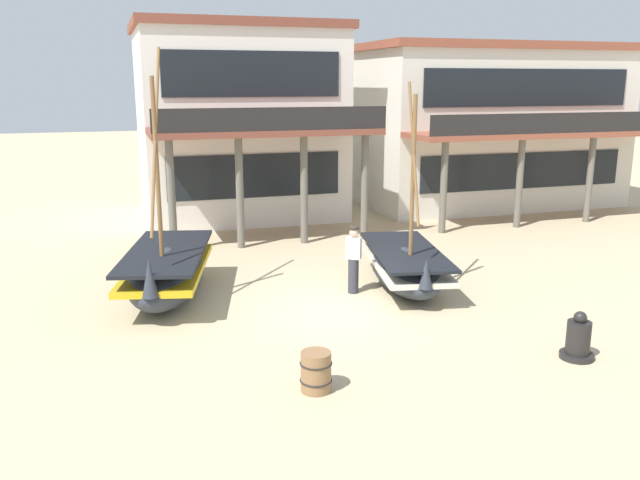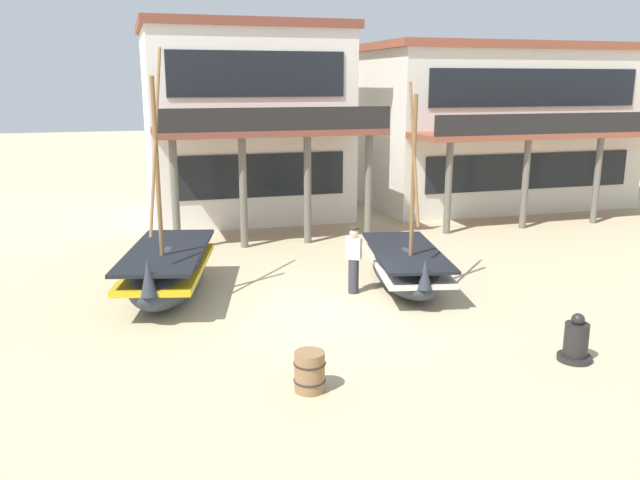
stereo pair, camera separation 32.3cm
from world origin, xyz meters
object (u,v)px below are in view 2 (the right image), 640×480
object	(u,v)px
capstan_winch	(576,342)
harbor_building_main	(244,122)
fishing_boat_near_left	(406,267)
harbor_building_annex	(488,125)
fishing_boat_centre_large	(168,271)
wooden_barrel	(310,371)
fisherman_by_hull	(354,261)

from	to	relation	value
capstan_winch	harbor_building_main	size ratio (longest dim) A/B	0.10
fishing_boat_near_left	capstan_winch	distance (m)	5.20
harbor_building_main	harbor_building_annex	world-z (taller)	harbor_building_main
fishing_boat_centre_large	capstan_winch	distance (m)	9.27
wooden_barrel	harbor_building_annex	bearing A→B (deg)	51.41
fishing_boat_centre_large	fisherman_by_hull	distance (m)	4.53
wooden_barrel	harbor_building_main	size ratio (longest dim) A/B	0.08
fisherman_by_hull	fishing_boat_centre_large	bearing A→B (deg)	167.83
fisherman_by_hull	harbor_building_annex	bearing A→B (deg)	47.21
fisherman_by_hull	harbor_building_main	bearing A→B (deg)	93.86
fisherman_by_hull	capstan_winch	xyz separation A→B (m)	(2.65, -5.03, -0.47)
fishing_boat_near_left	wooden_barrel	world-z (taller)	fishing_boat_near_left
wooden_barrel	harbor_building_main	world-z (taller)	harbor_building_main
fishing_boat_centre_large	wooden_barrel	world-z (taller)	fishing_boat_centre_large
fisherman_by_hull	capstan_winch	size ratio (longest dim) A/B	1.80
wooden_barrel	harbor_building_main	distance (m)	15.99
capstan_winch	wooden_barrel	xyz separation A→B (m)	(-5.13, 0.23, -0.02)
capstan_winch	harbor_building_annex	bearing A→B (deg)	65.37
capstan_winch	harbor_building_annex	xyz separation A→B (m)	(7.17, 15.64, 2.95)
wooden_barrel	fisherman_by_hull	bearing A→B (deg)	62.69
fishing_boat_near_left	fisherman_by_hull	xyz separation A→B (m)	(-1.41, -0.02, 0.27)
fisherman_by_hull	wooden_barrel	world-z (taller)	fisherman_by_hull
fisherman_by_hull	harbor_building_main	world-z (taller)	harbor_building_main
capstan_winch	wooden_barrel	world-z (taller)	capstan_winch
capstan_winch	fisherman_by_hull	bearing A→B (deg)	117.76
fishing_boat_centre_large	capstan_winch	size ratio (longest dim) A/B	6.30
fisherman_by_hull	harbor_building_annex	xyz separation A→B (m)	(9.82, 10.61, 2.49)
harbor_building_main	harbor_building_annex	size ratio (longest dim) A/B	0.81
fishing_boat_near_left	harbor_building_main	size ratio (longest dim) A/B	0.57
fishing_boat_centre_large	fisherman_by_hull	xyz separation A→B (m)	(4.43, -0.96, 0.16)
harbor_building_main	wooden_barrel	bearing A→B (deg)	-96.44
harbor_building_main	fisherman_by_hull	bearing A→B (deg)	-86.14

